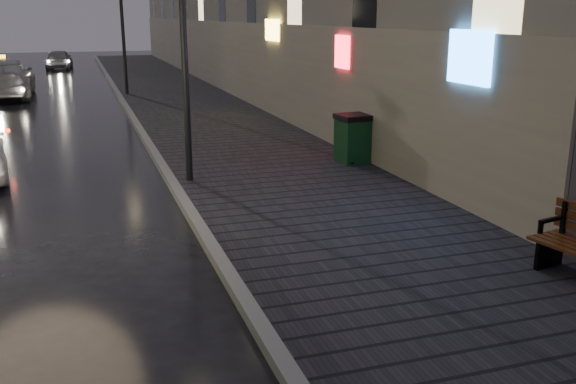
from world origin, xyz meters
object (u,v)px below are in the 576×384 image
object	(u,v)px
lamp_far	(122,15)
trash_bin	(353,138)
car_far	(59,59)
taxi_mid	(3,78)
lamp_near	(183,15)

from	to	relation	value
lamp_far	trash_bin	size ratio (longest dim) A/B	4.72
trash_bin	car_far	size ratio (longest dim) A/B	0.30
taxi_mid	car_far	world-z (taller)	taxi_mid
lamp_near	lamp_far	size ratio (longest dim) A/B	1.00
taxi_mid	lamp_far	bearing A→B (deg)	164.67
taxi_mid	car_far	size ratio (longest dim) A/B	1.54
trash_bin	lamp_far	bearing A→B (deg)	98.66
lamp_far	trash_bin	world-z (taller)	lamp_far
lamp_near	car_far	bearing A→B (deg)	95.27
lamp_far	trash_bin	xyz separation A→B (m)	(3.95, -15.48, -2.77)
car_far	taxi_mid	bearing A→B (deg)	87.28
taxi_mid	car_far	bearing A→B (deg)	-97.73
lamp_near	trash_bin	xyz separation A→B (m)	(3.95, 0.52, -2.77)
lamp_near	trash_bin	bearing A→B (deg)	7.51
lamp_near	taxi_mid	size ratio (longest dim) A/B	0.91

